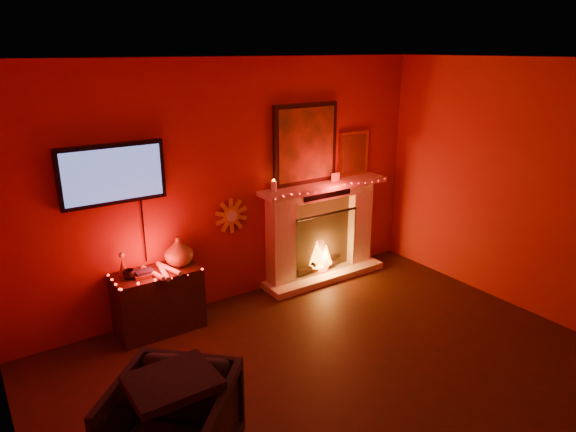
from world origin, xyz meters
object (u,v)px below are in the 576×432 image
Objects in this scene: armchair at (174,428)px; tv at (113,175)px; sunburst_clock at (231,216)px; console_table at (160,295)px; fireplace at (321,222)px.

tv is at bearing 124.96° from armchair.
sunburst_clock is 1.16m from console_table.
console_table is 1.97m from armchair.
tv is at bearing -178.76° from sunburst_clock.
fireplace is 1.76× the size of tv.
fireplace is 5.45× the size of sunburst_clock.
armchair is (-2.76, -2.00, -0.36)m from fireplace.
fireplace is 2.61m from tv.
fireplace reaches higher than armchair.
sunburst_clock reaches higher than armchair.
console_table is at bearing 115.75° from armchair.
sunburst_clock is at bearing 96.91° from armchair.
tv is 1.29× the size of console_table.
sunburst_clock is 2.69m from armchair.
tv is (-2.44, 0.06, 0.92)m from fireplace.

